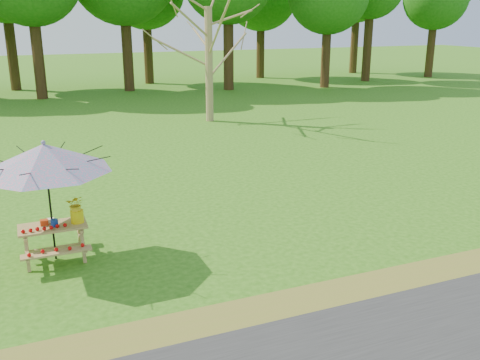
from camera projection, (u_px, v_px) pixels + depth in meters
name	position (u px, v px, depth m)	size (l,w,h in m)	color
ground	(258.00, 237.00, 10.96)	(120.00, 120.00, 0.00)	#2A6212
drygrass_strip	(330.00, 301.00, 8.49)	(120.00, 1.20, 0.01)	olive
picnic_table	(54.00, 243.00, 9.86)	(1.20, 1.32, 0.67)	olive
patio_umbrella	(45.00, 158.00, 9.39)	(3.06, 3.06, 2.26)	black
produce_bins	(50.00, 222.00, 9.78)	(0.31, 0.37, 0.13)	red
tomatoes_row	(44.00, 228.00, 9.54)	(0.77, 0.13, 0.07)	#C80707
flower_bucket	(76.00, 208.00, 9.83)	(0.39, 0.36, 0.53)	yellow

